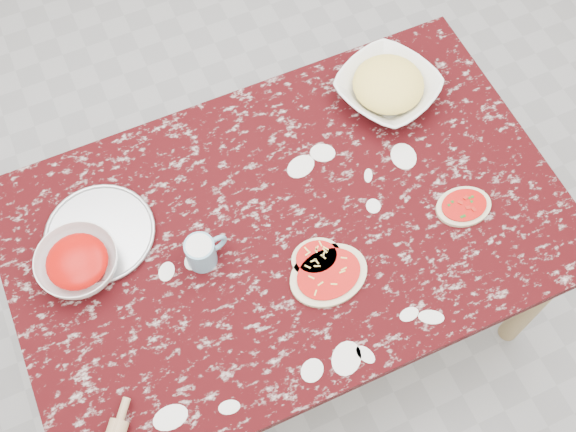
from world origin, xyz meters
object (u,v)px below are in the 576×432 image
(pizza_tray, at_px, (100,234))
(sauce_bowl, at_px, (78,264))
(cheese_bowl, at_px, (387,88))
(flour_mug, at_px, (202,252))
(worktable, at_px, (288,236))

(pizza_tray, bearing_deg, sauce_bowl, -135.45)
(cheese_bowl, relative_size, flour_mug, 2.37)
(cheese_bowl, height_order, flour_mug, flour_mug)
(worktable, xyz_separation_m, sauce_bowl, (-0.59, 0.11, 0.12))
(worktable, distance_m, sauce_bowl, 0.61)
(pizza_tray, xyz_separation_m, flour_mug, (0.24, -0.19, 0.04))
(pizza_tray, distance_m, sauce_bowl, 0.12)
(cheese_bowl, distance_m, flour_mug, 0.79)
(worktable, bearing_deg, cheese_bowl, 31.40)
(pizza_tray, xyz_separation_m, sauce_bowl, (-0.08, -0.08, 0.03))
(worktable, xyz_separation_m, flour_mug, (-0.26, -0.00, 0.13))
(pizza_tray, height_order, flour_mug, flour_mug)
(sauce_bowl, bearing_deg, cheese_bowl, 9.58)
(sauce_bowl, xyz_separation_m, flour_mug, (0.32, -0.11, 0.02))
(worktable, height_order, pizza_tray, pizza_tray)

